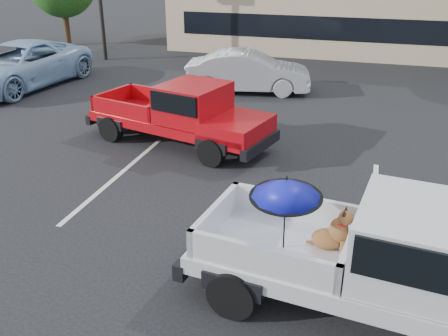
{
  "coord_description": "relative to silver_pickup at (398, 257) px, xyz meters",
  "views": [
    {
      "loc": [
        2.65,
        -7.76,
        5.12
      ],
      "look_at": [
        0.18,
        0.41,
        1.3
      ],
      "focal_mm": 40.0,
      "sensor_mm": 36.0,
      "label": 1
    }
  ],
  "objects": [
    {
      "name": "stripe_right",
      "position": [
        -0.3,
        3.32,
        -1.05
      ],
      "size": [
        0.12,
        5.0,
        0.01
      ],
      "primitive_type": "cube",
      "color": "silver",
      "rests_on": "ground"
    },
    {
      "name": "blue_suv",
      "position": [
        -13.86,
        9.7,
        -0.19
      ],
      "size": [
        3.48,
        6.45,
        1.72
      ],
      "primitive_type": "imported",
      "rotation": [
        0.0,
        0.0,
        -0.1
      ],
      "color": "#8EAED3",
      "rests_on": "ground"
    },
    {
      "name": "red_pickup",
      "position": [
        -5.34,
        5.73,
        -0.09
      ],
      "size": [
        5.65,
        3.13,
        1.77
      ],
      "rotation": [
        0.0,
        0.0,
        -0.25
      ],
      "color": "black",
      "rests_on": "ground"
    },
    {
      "name": "ground",
      "position": [
        -3.3,
        1.32,
        -1.05
      ],
      "size": [
        90.0,
        90.0,
        0.0
      ],
      "primitive_type": "plane",
      "color": "black",
      "rests_on": "ground"
    },
    {
      "name": "silver_sedan",
      "position": [
        -5.17,
        11.66,
        -0.29
      ],
      "size": [
        4.85,
        2.41,
        1.53
      ],
      "primitive_type": "imported",
      "rotation": [
        0.0,
        0.0,
        1.75
      ],
      "color": "silver",
      "rests_on": "ground"
    },
    {
      "name": "stripe_left",
      "position": [
        -6.3,
        3.32,
        -1.05
      ],
      "size": [
        0.12,
        5.0,
        0.01
      ],
      "primitive_type": "cube",
      "color": "silver",
      "rests_on": "ground"
    },
    {
      "name": "silver_pickup",
      "position": [
        0.0,
        0.0,
        0.0
      ],
      "size": [
        5.88,
        2.63,
        2.06
      ],
      "rotation": [
        0.0,
        0.0,
        -0.12
      ],
      "color": "black",
      "rests_on": "ground"
    }
  ]
}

